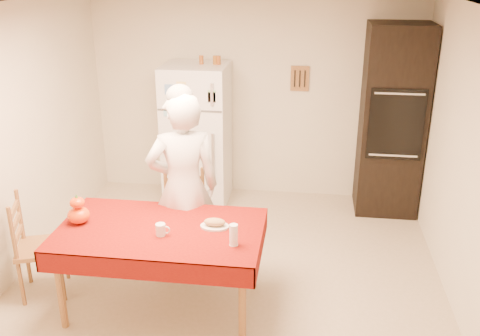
% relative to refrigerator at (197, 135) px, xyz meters
% --- Properties ---
extents(floor, '(4.50, 4.50, 0.00)m').
position_rel_refrigerator_xyz_m(floor, '(0.65, -1.88, -0.85)').
color(floor, tan).
rests_on(floor, ground).
extents(room_shell, '(4.02, 4.52, 2.51)m').
position_rel_refrigerator_xyz_m(room_shell, '(0.65, -1.88, 0.77)').
color(room_shell, beige).
rests_on(room_shell, ground).
extents(refrigerator, '(0.75, 0.74, 1.70)m').
position_rel_refrigerator_xyz_m(refrigerator, '(0.00, 0.00, 0.00)').
color(refrigerator, white).
rests_on(refrigerator, floor).
extents(oven_cabinet, '(0.70, 0.62, 2.20)m').
position_rel_refrigerator_xyz_m(oven_cabinet, '(2.28, 0.05, 0.25)').
color(oven_cabinet, black).
rests_on(oven_cabinet, floor).
extents(dining_table, '(1.70, 1.00, 0.76)m').
position_rel_refrigerator_xyz_m(dining_table, '(0.16, -2.23, -0.16)').
color(dining_table, brown).
rests_on(dining_table, floor).
extents(chair_far, '(0.53, 0.52, 0.95)m').
position_rel_refrigerator_xyz_m(chair_far, '(0.20, -1.47, -0.34)').
color(chair_far, brown).
rests_on(chair_far, floor).
extents(chair_left, '(0.52, 0.53, 0.95)m').
position_rel_refrigerator_xyz_m(chair_left, '(-1.03, -2.18, -0.34)').
color(chair_left, brown).
rests_on(chair_left, floor).
extents(seated_woman, '(0.76, 0.62, 1.80)m').
position_rel_refrigerator_xyz_m(seated_woman, '(0.24, -1.71, 0.05)').
color(seated_woman, silver).
rests_on(seated_woman, floor).
extents(coffee_mug, '(0.08, 0.08, 0.10)m').
position_rel_refrigerator_xyz_m(coffee_mug, '(0.20, -2.34, -0.04)').
color(coffee_mug, silver).
rests_on(coffee_mug, dining_table).
extents(pumpkin_lower, '(0.19, 0.19, 0.14)m').
position_rel_refrigerator_xyz_m(pumpkin_lower, '(-0.54, -2.22, -0.02)').
color(pumpkin_lower, '#D35204').
rests_on(pumpkin_lower, dining_table).
extents(pumpkin_upper, '(0.12, 0.12, 0.09)m').
position_rel_refrigerator_xyz_m(pumpkin_upper, '(-0.54, -2.22, 0.10)').
color(pumpkin_upper, '#D35604').
rests_on(pumpkin_upper, pumpkin_lower).
extents(wine_glass, '(0.07, 0.07, 0.18)m').
position_rel_refrigerator_xyz_m(wine_glass, '(0.80, -2.42, -0.00)').
color(wine_glass, white).
rests_on(wine_glass, dining_table).
extents(bread_plate, '(0.24, 0.24, 0.02)m').
position_rel_refrigerator_xyz_m(bread_plate, '(0.61, -2.15, -0.08)').
color(bread_plate, silver).
rests_on(bread_plate, dining_table).
extents(bread_loaf, '(0.18, 0.10, 0.06)m').
position_rel_refrigerator_xyz_m(bread_loaf, '(0.61, -2.15, -0.04)').
color(bread_loaf, tan).
rests_on(bread_loaf, bread_plate).
extents(spice_jar_left, '(0.05, 0.05, 0.10)m').
position_rel_refrigerator_xyz_m(spice_jar_left, '(0.07, 0.05, 0.90)').
color(spice_jar_left, '#964E1B').
rests_on(spice_jar_left, refrigerator).
extents(spice_jar_mid, '(0.05, 0.05, 0.10)m').
position_rel_refrigerator_xyz_m(spice_jar_mid, '(0.23, 0.05, 0.90)').
color(spice_jar_mid, '#92561A').
rests_on(spice_jar_mid, refrigerator).
extents(spice_jar_right, '(0.05, 0.05, 0.10)m').
position_rel_refrigerator_xyz_m(spice_jar_right, '(0.27, 0.05, 0.90)').
color(spice_jar_right, '#924B1A').
rests_on(spice_jar_right, refrigerator).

